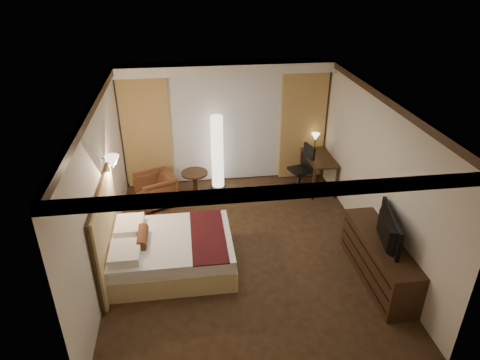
{
  "coord_description": "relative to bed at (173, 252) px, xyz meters",
  "views": [
    {
      "loc": [
        -0.88,
        -6.09,
        4.59
      ],
      "look_at": [
        0.0,
        0.4,
        1.15
      ],
      "focal_mm": 32.0,
      "sensor_mm": 36.0,
      "label": 1
    }
  ],
  "objects": [
    {
      "name": "floor_lamp",
      "position": [
        0.98,
        2.66,
        0.55
      ],
      "size": [
        0.35,
        0.35,
        1.67
      ],
      "primitive_type": null,
      "color": "white",
      "rests_on": "floor"
    },
    {
      "name": "back_wall",
      "position": [
        1.21,
        3.1,
        1.06
      ],
      "size": [
        4.5,
        0.02,
        2.7
      ],
      "primitive_type": "cube",
      "color": "beige",
      "rests_on": "floor"
    },
    {
      "name": "headboard",
      "position": [
        -0.99,
        -0.0,
        0.46
      ],
      "size": [
        0.12,
        1.83,
        1.5
      ],
      "primitive_type": null,
      "color": "tan",
      "rests_on": "floor"
    },
    {
      "name": "bed",
      "position": [
        0.0,
        0.0,
        0.0
      ],
      "size": [
        1.96,
        1.53,
        0.57
      ],
      "primitive_type": null,
      "color": "white",
      "rests_on": "floor"
    },
    {
      "name": "curtain_left_drape",
      "position": [
        -0.49,
        2.96,
        0.96
      ],
      "size": [
        1.0,
        0.14,
        2.45
      ],
      "primitive_type": "cube",
      "color": "tan",
      "rests_on": "back_wall"
    },
    {
      "name": "right_wall",
      "position": [
        3.46,
        0.35,
        1.06
      ],
      "size": [
        0.02,
        5.5,
        2.7
      ],
      "primitive_type": "cube",
      "color": "beige",
      "rests_on": "floor"
    },
    {
      "name": "office_chair",
      "position": [
        2.73,
        2.3,
        0.23
      ],
      "size": [
        0.62,
        0.62,
        1.04
      ],
      "primitive_type": null,
      "rotation": [
        0.0,
        0.0,
        0.28
      ],
      "color": "black",
      "rests_on": "floor"
    },
    {
      "name": "desk_lamp",
      "position": [
        3.16,
        2.75,
        0.63
      ],
      "size": [
        0.18,
        0.18,
        0.34
      ],
      "primitive_type": null,
      "color": "#FFD899",
      "rests_on": "desk"
    },
    {
      "name": "floor",
      "position": [
        1.21,
        0.35,
        -0.29
      ],
      "size": [
        4.5,
        5.5,
        0.01
      ],
      "primitive_type": "cube",
      "color": "black",
      "rests_on": "ground"
    },
    {
      "name": "television",
      "position": [
        3.18,
        -0.72,
        0.76
      ],
      "size": [
        0.81,
        1.16,
        0.14
      ],
      "primitive_type": "imported",
      "rotation": [
        0.0,
        0.0,
        1.37
      ],
      "color": "black",
      "rests_on": "dresser"
    },
    {
      "name": "crown_molding",
      "position": [
        1.21,
        0.35,
        2.35
      ],
      "size": [
        4.5,
        5.5,
        0.12
      ],
      "primitive_type": null,
      "color": "black",
      "rests_on": "ceiling"
    },
    {
      "name": "wall_sconce",
      "position": [
        -0.88,
        0.76,
        1.33
      ],
      "size": [
        0.24,
        0.24,
        0.24
      ],
      "primitive_type": null,
      "color": "white",
      "rests_on": "left_wall"
    },
    {
      "name": "ceiling",
      "position": [
        1.21,
        0.35,
        2.41
      ],
      "size": [
        4.5,
        5.5,
        0.01
      ],
      "primitive_type": "cube",
      "color": "white",
      "rests_on": "back_wall"
    },
    {
      "name": "armchair",
      "position": [
        -0.35,
        2.08,
        0.08
      ],
      "size": [
        0.89,
        0.92,
        0.74
      ],
      "primitive_type": "imported",
      "rotation": [
        0.0,
        0.0,
        -1.2
      ],
      "color": "#4F3117",
      "rests_on": "floor"
    },
    {
      "name": "side_table",
      "position": [
        0.46,
        2.25,
        0.02
      ],
      "size": [
        0.55,
        0.55,
        0.6
      ],
      "primitive_type": null,
      "color": "black",
      "rests_on": "floor"
    },
    {
      "name": "desk",
      "position": [
        3.16,
        2.35,
        0.09
      ],
      "size": [
        0.55,
        1.1,
        0.75
      ],
      "primitive_type": null,
      "color": "black",
      "rests_on": "floor"
    },
    {
      "name": "soffit",
      "position": [
        1.21,
        2.85,
        2.31
      ],
      "size": [
        4.5,
        0.5,
        0.2
      ],
      "primitive_type": "cube",
      "color": "white",
      "rests_on": "ceiling"
    },
    {
      "name": "curtain_sheer",
      "position": [
        1.21,
        3.02,
        0.96
      ],
      "size": [
        2.48,
        0.04,
        2.45
      ],
      "primitive_type": "cube",
      "color": "silver",
      "rests_on": "back_wall"
    },
    {
      "name": "dresser",
      "position": [
        3.21,
        -0.72,
        0.08
      ],
      "size": [
        0.5,
        1.9,
        0.74
      ],
      "primitive_type": null,
      "color": "black",
      "rests_on": "floor"
    },
    {
      "name": "curtain_right_drape",
      "position": [
        2.91,
        2.96,
        0.96
      ],
      "size": [
        1.0,
        0.14,
        2.45
      ],
      "primitive_type": "cube",
      "color": "tan",
      "rests_on": "back_wall"
    },
    {
      "name": "left_wall",
      "position": [
        -1.04,
        0.35,
        1.06
      ],
      "size": [
        0.02,
        5.5,
        2.7
      ],
      "primitive_type": "cube",
      "color": "beige",
      "rests_on": "floor"
    }
  ]
}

